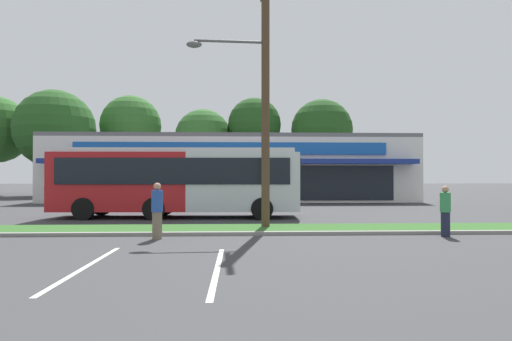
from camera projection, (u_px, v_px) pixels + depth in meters
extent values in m
cube|color=#2D5B23|center=(188.00, 229.00, 15.24)|extent=(56.00, 2.20, 0.12)
cube|color=gray|center=(183.00, 234.00, 14.03)|extent=(56.00, 0.24, 0.12)
cube|color=silver|center=(86.00, 267.00, 9.18)|extent=(0.12, 4.80, 0.01)
cube|color=silver|center=(217.00, 269.00, 8.95)|extent=(0.12, 4.80, 0.01)
cube|color=silver|center=(233.00, 171.00, 37.33)|extent=(28.65, 11.84, 4.90)
cube|color=black|center=(232.00, 183.00, 31.36)|extent=(24.07, 0.08, 2.55)
cube|color=navy|center=(231.00, 161.00, 30.73)|extent=(26.93, 1.40, 0.35)
cube|color=#1959AD|center=(232.00, 148.00, 31.36)|extent=(22.92, 0.16, 0.88)
cube|color=slate|center=(233.00, 141.00, 37.37)|extent=(28.65, 11.84, 0.30)
cylinder|color=#473323|center=(55.00, 177.00, 43.39)|extent=(0.44, 0.44, 3.82)
sphere|color=#23511E|center=(55.00, 129.00, 43.47)|extent=(7.92, 7.92, 7.92)
cylinder|color=#473323|center=(131.00, 171.00, 47.86)|extent=(0.44, 0.44, 5.14)
sphere|color=#2D6026|center=(131.00, 126.00, 47.93)|extent=(6.72, 6.72, 6.72)
cylinder|color=#473323|center=(203.00, 176.00, 47.17)|extent=(0.44, 0.44, 3.98)
sphere|color=#2D6026|center=(203.00, 137.00, 47.24)|extent=(6.18, 6.18, 6.18)
cylinder|color=#473323|center=(254.00, 169.00, 46.84)|extent=(0.44, 0.44, 5.49)
sphere|color=#1E4719|center=(254.00, 124.00, 46.91)|extent=(5.82, 5.82, 5.82)
cylinder|color=#473323|center=(322.00, 174.00, 45.77)|extent=(0.44, 0.44, 4.49)
sphere|color=#1E4719|center=(322.00, 130.00, 45.83)|extent=(6.56, 6.56, 6.56)
cylinder|color=#4C3826|center=(266.00, 99.00, 15.68)|extent=(0.30, 0.30, 9.53)
cylinder|color=#59595B|center=(230.00, 41.00, 15.59)|extent=(2.60, 0.25, 0.10)
ellipsoid|color=#59595B|center=(194.00, 44.00, 15.46)|extent=(0.56, 0.32, 0.24)
cube|color=#AD191E|center=(123.00, 182.00, 20.28)|extent=(6.32, 2.71, 2.70)
cube|color=silver|center=(243.00, 182.00, 20.36)|extent=(5.18, 2.68, 2.70)
cube|color=silver|center=(178.00, 151.00, 20.34)|extent=(10.98, 2.58, 0.20)
cube|color=black|center=(173.00, 171.00, 19.02)|extent=(10.47, 0.33, 1.19)
cube|color=black|center=(298.00, 175.00, 20.41)|extent=(0.12, 2.17, 1.51)
cylinder|color=black|center=(261.00, 205.00, 21.53)|extent=(1.01, 0.33, 1.00)
cylinder|color=black|center=(262.00, 209.00, 19.19)|extent=(1.01, 0.33, 1.00)
cylinder|color=black|center=(164.00, 205.00, 21.46)|extent=(1.01, 0.33, 1.00)
cylinder|color=black|center=(154.00, 209.00, 19.12)|extent=(1.01, 0.33, 1.00)
cylinder|color=black|center=(102.00, 205.00, 21.42)|extent=(1.01, 0.33, 1.00)
cylinder|color=black|center=(84.00, 209.00, 19.07)|extent=(1.01, 0.33, 1.00)
cube|color=black|center=(101.00, 197.00, 26.16)|extent=(4.41, 1.85, 0.72)
cube|color=black|center=(104.00, 187.00, 26.18)|extent=(1.99, 1.62, 0.52)
cylinder|color=black|center=(72.00, 204.00, 25.23)|extent=(0.64, 0.22, 0.64)
cylinder|color=black|center=(83.00, 202.00, 26.98)|extent=(0.64, 0.22, 0.64)
cylinder|color=black|center=(119.00, 204.00, 25.34)|extent=(0.64, 0.22, 0.64)
cylinder|color=black|center=(127.00, 202.00, 27.09)|extent=(0.64, 0.22, 0.64)
cylinder|color=#726651|center=(157.00, 225.00, 13.25)|extent=(0.30, 0.30, 0.85)
cylinder|color=#264C99|center=(157.00, 201.00, 13.26)|extent=(0.35, 0.35, 0.67)
sphere|color=tan|center=(157.00, 186.00, 13.26)|extent=(0.23, 0.23, 0.23)
cylinder|color=#1E2338|center=(445.00, 224.00, 13.78)|extent=(0.28, 0.28, 0.79)
cylinder|color=#338C4C|center=(445.00, 202.00, 13.79)|extent=(0.33, 0.33, 0.63)
sphere|color=tan|center=(445.00, 189.00, 13.80)|extent=(0.22, 0.22, 0.22)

